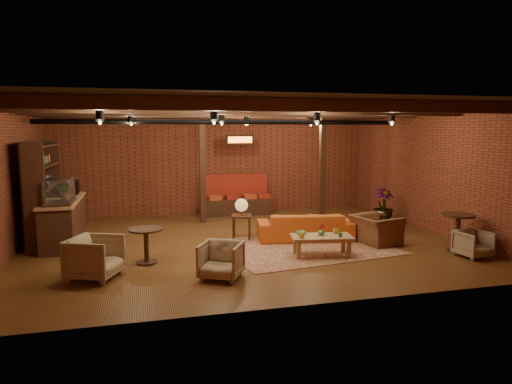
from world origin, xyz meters
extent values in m
plane|color=#39190E|center=(0.00, 0.00, 0.00)|extent=(10.00, 10.00, 0.00)
cube|color=black|center=(0.00, 0.00, 3.20)|extent=(10.00, 8.00, 0.02)
cube|color=brown|center=(0.00, 4.00, 1.60)|extent=(10.00, 0.02, 3.20)
cube|color=brown|center=(0.00, -4.00, 1.60)|extent=(10.00, 0.02, 3.20)
cube|color=brown|center=(-5.00, 0.00, 1.60)|extent=(0.02, 8.00, 3.20)
cube|color=brown|center=(5.00, 0.00, 1.60)|extent=(0.02, 8.00, 3.20)
cylinder|color=black|center=(0.00, 1.60, 2.85)|extent=(9.60, 0.12, 0.12)
cube|color=black|center=(-0.60, 2.60, 1.60)|extent=(0.16, 0.16, 3.20)
cube|color=black|center=(2.80, 2.00, 1.60)|extent=(0.16, 0.16, 3.20)
imported|color=#337F33|center=(-4.00, 1.20, 1.22)|extent=(0.35, 0.39, 0.30)
cube|color=orange|center=(0.60, 3.10, 2.35)|extent=(0.86, 0.06, 0.30)
cube|color=maroon|center=(1.28, -0.76, 0.01)|extent=(4.02, 3.28, 0.01)
imported|color=#BE511A|center=(1.51, -0.08, 0.33)|extent=(2.39, 1.25, 0.67)
cube|color=olive|center=(1.35, -1.51, 0.41)|extent=(1.36, 0.84, 0.06)
cube|color=olive|center=(0.79, -1.64, 0.19)|extent=(0.08, 0.08, 0.38)
cube|color=olive|center=(1.83, -1.82, 0.19)|extent=(0.08, 0.08, 0.38)
cube|color=olive|center=(0.86, -1.20, 0.19)|extent=(0.08, 0.08, 0.38)
cube|color=olive|center=(1.91, -1.38, 0.19)|extent=(0.08, 0.08, 0.38)
imported|color=gold|center=(0.87, -1.59, 0.49)|extent=(0.15, 0.15, 0.10)
imported|color=#47833B|center=(1.67, -1.72, 0.49)|extent=(0.12, 0.12, 0.10)
imported|color=gold|center=(1.73, -1.37, 0.49)|extent=(0.15, 0.15, 0.10)
imported|color=#47833B|center=(0.98, -1.24, 0.47)|extent=(0.25, 0.25, 0.05)
imported|color=#47833B|center=(1.36, -1.46, 0.50)|extent=(0.14, 0.14, 0.12)
sphere|color=#AE1218|center=(1.36, -1.46, 0.64)|extent=(0.10, 0.10, 0.10)
cube|color=black|center=(0.04, 0.40, 0.57)|extent=(0.59, 0.59, 0.05)
cylinder|color=black|center=(0.04, 0.40, 0.27)|extent=(0.04, 0.04, 0.54)
cylinder|color=#A48636|center=(0.04, 0.40, 0.60)|extent=(0.16, 0.16, 0.02)
cylinder|color=#A48636|center=(0.04, 0.40, 0.68)|extent=(0.05, 0.05, 0.23)
sphere|color=orange|center=(0.04, 0.40, 0.84)|extent=(0.32, 0.32, 0.32)
cylinder|color=black|center=(-2.26, -1.14, 0.70)|extent=(0.69, 0.69, 0.04)
cylinder|color=black|center=(-2.26, -1.14, 0.35)|extent=(0.10, 0.10, 0.67)
cylinder|color=black|center=(-2.26, -1.14, 0.02)|extent=(0.41, 0.41, 0.04)
imported|color=#BFB694|center=(-3.17, -1.85, 0.42)|extent=(1.04, 1.06, 0.84)
imported|color=#BFB694|center=(-0.97, -2.41, 0.36)|extent=(0.94, 0.92, 0.73)
imported|color=brown|center=(2.99, -0.84, 0.44)|extent=(0.87, 1.14, 0.89)
cube|color=black|center=(3.72, 0.44, 0.45)|extent=(0.55, 0.55, 0.04)
cylinder|color=black|center=(3.72, 0.44, 0.22)|extent=(0.04, 0.04, 0.43)
imported|color=black|center=(3.72, 0.44, 0.48)|extent=(0.22, 0.25, 0.02)
cylinder|color=black|center=(4.40, -1.88, 0.81)|extent=(0.71, 0.71, 0.04)
cylinder|color=black|center=(4.40, -1.88, 0.41)|extent=(0.11, 0.11, 0.77)
cylinder|color=black|center=(4.40, -1.88, 0.02)|extent=(0.42, 0.42, 0.04)
imported|color=#BFB694|center=(4.40, -2.38, 0.31)|extent=(0.68, 0.64, 0.62)
imported|color=#4C7F4C|center=(4.36, 1.21, 1.50)|extent=(1.80, 1.80, 3.00)
camera|label=1|loc=(-2.34, -10.28, 2.69)|focal=32.00mm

